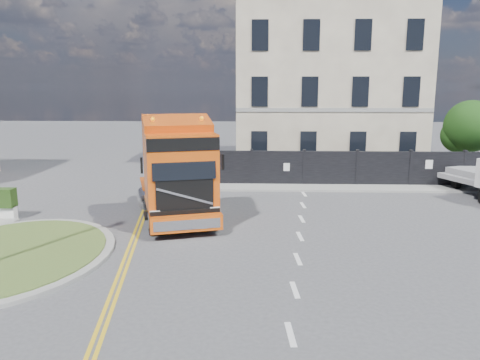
{
  "coord_description": "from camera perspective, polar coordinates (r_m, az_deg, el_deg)",
  "views": [
    {
      "loc": [
        1.28,
        -17.46,
        5.57
      ],
      "look_at": [
        0.6,
        1.47,
        1.8
      ],
      "focal_mm": 35.0,
      "sensor_mm": 36.0,
      "label": 1
    }
  ],
  "objects": [
    {
      "name": "truck",
      "position": [
        19.57,
        -7.58,
        0.45
      ],
      "size": [
        4.59,
        7.66,
        4.31
      ],
      "rotation": [
        0.0,
        0.0,
        0.29
      ],
      "color": "black",
      "rests_on": "ground"
    },
    {
      "name": "pavement_far",
      "position": [
        26.57,
        12.23,
        -0.97
      ],
      "size": [
        20.0,
        1.6,
        0.12
      ],
      "primitive_type": "cube",
      "color": "gray",
      "rests_on": "ground"
    },
    {
      "name": "traffic_island",
      "position": [
        17.54,
        -26.55,
        -8.21
      ],
      "size": [
        6.8,
        6.8,
        0.17
      ],
      "color": "gray",
      "rests_on": "ground"
    },
    {
      "name": "hoarding_fence",
      "position": [
        27.36,
        13.13,
        1.35
      ],
      "size": [
        18.8,
        0.25,
        2.0
      ],
      "color": "black",
      "rests_on": "ground"
    },
    {
      "name": "georgian_building",
      "position": [
        34.28,
        10.16,
        11.42
      ],
      "size": [
        12.3,
        10.3,
        12.8
      ],
      "color": "beige",
      "rests_on": "ground"
    },
    {
      "name": "tree",
      "position": [
        32.42,
        26.0,
        5.66
      ],
      "size": [
        3.2,
        3.2,
        4.8
      ],
      "color": "#382619",
      "rests_on": "ground"
    },
    {
      "name": "ground",
      "position": [
        18.37,
        -2.06,
        -6.4
      ],
      "size": [
        120.0,
        120.0,
        0.0
      ],
      "primitive_type": "plane",
      "color": "#424244",
      "rests_on": "ground"
    }
  ]
}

